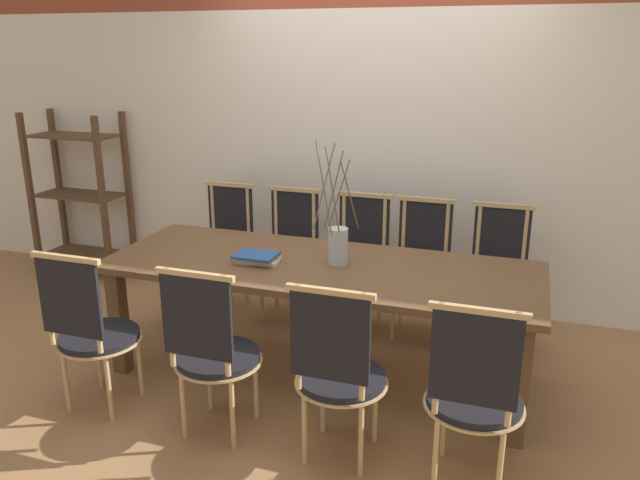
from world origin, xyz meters
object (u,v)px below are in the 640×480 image
object	(u,v)px
chair_near_center	(338,370)
book_stack	(257,257)
shelving_rack	(80,196)
dining_table	(320,278)
vase_centerpiece	(338,243)
chair_far_center	(359,260)

from	to	relation	value
chair_near_center	book_stack	world-z (taller)	chair_near_center
chair_near_center	shelving_rack	distance (m)	3.47
dining_table	vase_centerpiece	bearing A→B (deg)	24.31
book_stack	dining_table	bearing A→B (deg)	13.14
shelving_rack	chair_near_center	bearing A→B (deg)	-32.05
chair_far_center	shelving_rack	bearing A→B (deg)	-5.95
chair_far_center	vase_centerpiece	xyz separation A→B (m)	(0.07, -0.74, 0.36)
chair_near_center	book_stack	size ratio (longest dim) A/B	3.56
chair_far_center	shelving_rack	size ratio (longest dim) A/B	0.67
vase_centerpiece	dining_table	bearing A→B (deg)	-155.69
chair_far_center	chair_near_center	bearing A→B (deg)	101.79
dining_table	chair_near_center	size ratio (longest dim) A/B	2.69
vase_centerpiece	shelving_rack	size ratio (longest dim) A/B	0.51
chair_near_center	shelving_rack	xyz separation A→B (m)	(-2.93, 1.84, 0.22)
dining_table	shelving_rack	xyz separation A→B (m)	(-2.58, 1.05, 0.07)
chair_near_center	vase_centerpiece	world-z (taller)	vase_centerpiece
chair_near_center	vase_centerpiece	xyz separation A→B (m)	(-0.26, 0.83, 0.36)
chair_near_center	shelving_rack	size ratio (longest dim) A/B	0.67
dining_table	book_stack	distance (m)	0.40
book_stack	shelving_rack	distance (m)	2.48
dining_table	chair_near_center	xyz separation A→B (m)	(0.36, -0.78, -0.14)
dining_table	vase_centerpiece	world-z (taller)	vase_centerpiece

